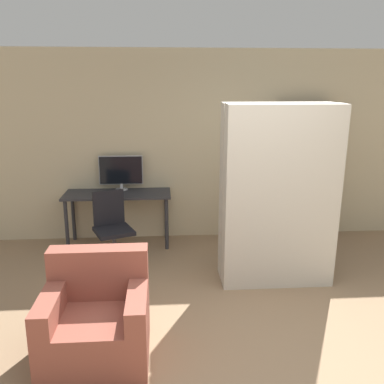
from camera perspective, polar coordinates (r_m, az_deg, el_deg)
The scene contains 9 objects.
ground_plane at distance 3.62m, azimuth 9.32°, elevation -23.71°, with size 16.00×16.00×0.00m, color #937556.
wall_back at distance 6.22m, azimuth 2.69°, elevation 6.17°, with size 8.00×0.06×2.70m.
desk at distance 6.03m, azimuth -9.87°, elevation -1.04°, with size 1.46×0.58×0.75m.
monitor at distance 6.13m, azimuth -9.45°, elevation 2.76°, with size 0.62×0.17×0.49m.
office_chair at distance 5.51m, azimuth -10.51°, elevation -5.68°, with size 0.57×0.57×0.91m.
bookshelf at distance 6.39m, azimuth 13.36°, elevation 2.48°, with size 0.80×0.31×1.96m.
mattress_near at distance 4.71m, azimuth 11.86°, elevation -0.89°, with size 1.24×0.32×2.03m.
mattress_far at distance 4.97m, azimuth 10.97°, elevation -0.04°, with size 1.24×0.32×2.03m.
armchair at distance 3.79m, azimuth -12.56°, elevation -16.14°, with size 0.85×0.80×0.85m.
Camera 1 is at (-0.74, -2.77, 2.21)m, focal length 40.00 mm.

